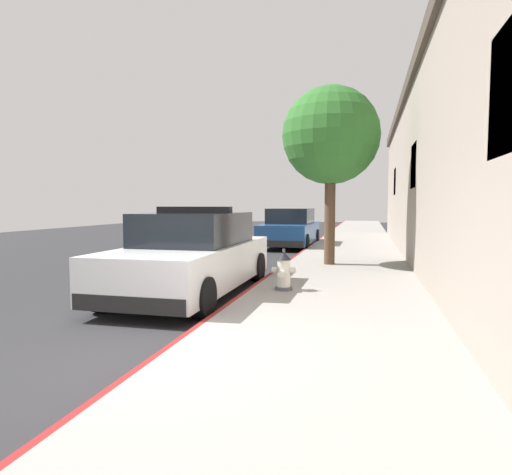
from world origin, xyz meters
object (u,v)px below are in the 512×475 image
at_px(police_cruiser, 193,255).
at_px(fire_hydrant, 284,271).
at_px(parked_car_silver_ahead, 290,229).
at_px(street_tree, 331,136).

xyz_separation_m(police_cruiser, fire_hydrant, (1.75, 0.06, -0.25)).
xyz_separation_m(parked_car_silver_ahead, fire_hydrant, (1.56, -9.93, -0.24)).
relative_size(police_cruiser, parked_car_silver_ahead, 1.00).
bearing_deg(fire_hydrant, police_cruiser, -178.00).
height_order(fire_hydrant, street_tree, street_tree).
height_order(police_cruiser, street_tree, street_tree).
distance_m(police_cruiser, fire_hydrant, 1.77).
bearing_deg(street_tree, fire_hydrant, -97.76).
bearing_deg(parked_car_silver_ahead, police_cruiser, -91.11).
xyz_separation_m(police_cruiser, street_tree, (2.27, 3.88, 2.74)).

